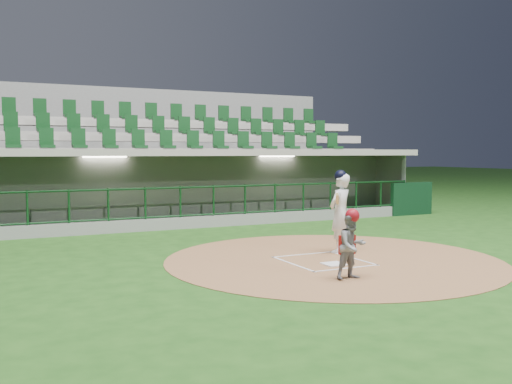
# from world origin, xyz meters

# --- Properties ---
(ground) EXTENTS (120.00, 120.00, 0.00)m
(ground) POSITION_xyz_m (0.00, 0.00, 0.00)
(ground) COLOR #1B4513
(ground) RESTS_ON ground
(dirt_circle) EXTENTS (7.20, 7.20, 0.01)m
(dirt_circle) POSITION_xyz_m (0.30, -0.20, 0.01)
(dirt_circle) COLOR brown
(dirt_circle) RESTS_ON ground
(home_plate) EXTENTS (0.43, 0.43, 0.02)m
(home_plate) POSITION_xyz_m (0.00, -0.70, 0.02)
(home_plate) COLOR white
(home_plate) RESTS_ON dirt_circle
(batter_box_chalk) EXTENTS (1.55, 1.80, 0.01)m
(batter_box_chalk) POSITION_xyz_m (0.00, -0.30, 0.02)
(batter_box_chalk) COLOR white
(batter_box_chalk) RESTS_ON ground
(dugout_structure) EXTENTS (16.40, 3.70, 3.00)m
(dugout_structure) POSITION_xyz_m (0.18, 7.82, 0.96)
(dugout_structure) COLOR gray
(dugout_structure) RESTS_ON ground
(seating_deck) EXTENTS (17.00, 6.72, 5.15)m
(seating_deck) POSITION_xyz_m (0.00, 10.91, 1.42)
(seating_deck) COLOR slate
(seating_deck) RESTS_ON ground
(batter) EXTENTS (0.93, 0.98, 1.90)m
(batter) POSITION_xyz_m (0.91, 0.42, 0.96)
(batter) COLOR white
(batter) RESTS_ON dirt_circle
(catcher) EXTENTS (0.61, 0.48, 1.28)m
(catcher) POSITION_xyz_m (-0.46, -1.96, 0.64)
(catcher) COLOR gray
(catcher) RESTS_ON dirt_circle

